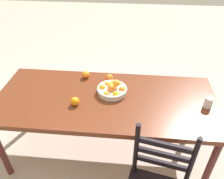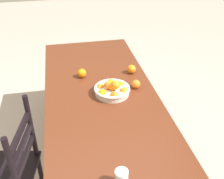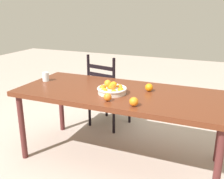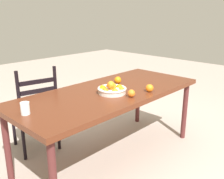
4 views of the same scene
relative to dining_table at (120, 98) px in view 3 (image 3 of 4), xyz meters
name	(u,v)px [view 3 (image 3 of 4)]	position (x,y,z in m)	size (l,w,h in m)	color
ground_plane	(120,159)	(0.00, 0.00, -0.71)	(12.00, 12.00, 0.00)	#B2A194
dining_table	(120,98)	(0.00, 0.00, 0.00)	(2.09, 0.89, 0.77)	#5A2816
chair_near_window	(108,93)	(-0.46, 0.73, -0.23)	(0.54, 0.54, 0.99)	black
fruit_bowl	(112,89)	(-0.05, -0.09, 0.11)	(0.29, 0.29, 0.14)	silver
orange_loose_0	(134,102)	(0.25, -0.33, 0.10)	(0.08, 0.08, 0.08)	orange
orange_loose_1	(108,97)	(-0.01, -0.30, 0.10)	(0.07, 0.07, 0.07)	orange
orange_loose_2	(149,87)	(0.26, 0.12, 0.10)	(0.08, 0.08, 0.08)	orange
drinking_glass	(46,77)	(-0.92, 0.03, 0.11)	(0.07, 0.07, 0.10)	silver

